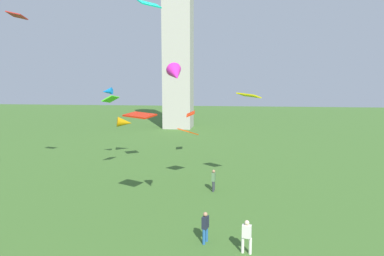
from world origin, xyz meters
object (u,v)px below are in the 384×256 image
object	(u,v)px
monument_obelisk	(178,4)
kite_flying_2	(111,99)
kite_flying_4	(17,15)
kite_flying_10	(125,122)
kite_flying_7	(149,4)
kite_flying_3	(191,114)
kite_flying_5	(107,91)
kite_flying_6	(175,74)
kite_flying_8	(249,95)
person_3	(205,225)
person_0	(247,235)
kite_flying_9	(140,115)
person_1	(214,179)
kite_flying_0	(188,132)

from	to	relation	value
monument_obelisk	kite_flying_2	world-z (taller)	monument_obelisk
kite_flying_4	kite_flying_10	bearing A→B (deg)	-109.19
kite_flying_7	monument_obelisk	bearing A→B (deg)	56.52
kite_flying_3	kite_flying_10	size ratio (longest dim) A/B	0.68
kite_flying_5	kite_flying_10	distance (m)	5.95
kite_flying_5	kite_flying_6	size ratio (longest dim) A/B	0.69
kite_flying_7	kite_flying_8	bearing A→B (deg)	-27.97
kite_flying_3	kite_flying_10	xyz separation A→B (m)	(-7.68, -0.13, -1.08)
kite_flying_7	kite_flying_2	bearing A→B (deg)	102.63
kite_flying_8	kite_flying_10	xyz separation A→B (m)	(-13.67, 10.64, -3.52)
monument_obelisk	kite_flying_5	distance (m)	33.34
person_3	kite_flying_6	world-z (taller)	kite_flying_6
person_0	kite_flying_10	distance (m)	24.91
monument_obelisk	kite_flying_2	size ratio (longest dim) A/B	29.68
person_0	kite_flying_4	world-z (taller)	kite_flying_4
kite_flying_4	kite_flying_7	bearing A→B (deg)	178.40
person_3	kite_flying_2	xyz separation A→B (m)	(-9.31, 11.15, 5.98)
kite_flying_10	kite_flying_7	bearing A→B (deg)	-176.45
person_3	kite_flying_3	distance (m)	20.85
kite_flying_6	kite_flying_9	xyz separation A→B (m)	(-2.66, 2.32, -2.40)
kite_flying_3	kite_flying_5	bearing A→B (deg)	115.88
kite_flying_2	kite_flying_8	distance (m)	11.86
monument_obelisk	person_3	bearing A→B (deg)	-78.24
person_3	kite_flying_2	bearing A→B (deg)	57.31
kite_flying_2	kite_flying_7	xyz separation A→B (m)	(4.46, -3.36, 6.99)
person_1	kite_flying_5	distance (m)	14.68
kite_flying_5	kite_flying_6	distance (m)	17.37
kite_flying_6	kite_flying_2	bearing A→B (deg)	105.09
kite_flying_6	kite_flying_8	xyz separation A→B (m)	(4.10, 8.46, -1.37)
kite_flying_0	kite_flying_8	xyz separation A→B (m)	(4.90, -1.38, 3.09)
kite_flying_5	kite_flying_10	bearing A→B (deg)	178.02
kite_flying_5	kite_flying_8	world-z (taller)	kite_flying_5
kite_flying_7	kite_flying_9	world-z (taller)	kite_flying_7
person_3	kite_flying_3	xyz separation A→B (m)	(-3.58, 20.16, 3.96)
person_1	kite_flying_9	distance (m)	8.53
kite_flying_6	kite_flying_10	size ratio (longest dim) A/B	0.73
person_0	kite_flying_10	size ratio (longest dim) A/B	0.79
kite_flying_0	kite_flying_5	world-z (taller)	kite_flying_5
person_0	kite_flying_6	distance (m)	8.81
kite_flying_5	kite_flying_6	bearing A→B (deg)	32.31
kite_flying_0	kite_flying_6	world-z (taller)	kite_flying_6
person_1	kite_flying_4	bearing A→B (deg)	93.64
kite_flying_2	kite_flying_10	distance (m)	9.60
person_1	person_3	size ratio (longest dim) A/B	1.01
person_3	kite_flying_4	bearing A→B (deg)	77.80
kite_flying_0	kite_flying_3	xyz separation A→B (m)	(-1.09, 9.39, 0.65)
person_0	kite_flying_0	size ratio (longest dim) A/B	0.86
kite_flying_2	kite_flying_7	distance (m)	8.95
kite_flying_4	kite_flying_8	world-z (taller)	kite_flying_4
kite_flying_0	kite_flying_6	bearing A→B (deg)	27.26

